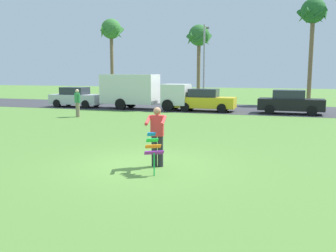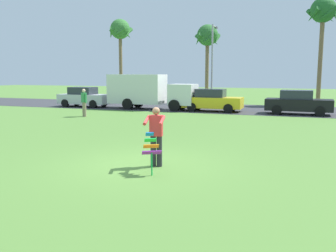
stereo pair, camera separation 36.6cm
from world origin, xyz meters
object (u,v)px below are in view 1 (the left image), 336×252
parked_car_black (290,102)px  kite_held (153,147)px  parked_car_silver (76,97)px  palm_tree_right_near (199,38)px  person_kite_flyer (157,134)px  palm_tree_centre_far (313,16)px  streetlight_pole (204,59)px  parked_truck_white_box (140,91)px  palm_tree_left_near (111,32)px  person_walker_near (77,102)px  parked_car_yellow (205,100)px

parked_car_black → kite_held: bearing=-102.4°
parked_car_silver → palm_tree_right_near: bearing=54.7°
person_kite_flyer → palm_tree_centre_far: (5.41, 24.39, 6.61)m
person_kite_flyer → streetlight_pole: bearing=99.0°
parked_truck_white_box → parked_car_black: (10.83, 0.00, -0.64)m
palm_tree_left_near → parked_car_black: bearing=-29.1°
person_kite_flyer → parked_truck_white_box: (-7.02, 15.77, 0.46)m
kite_held → parked_car_black: 16.94m
parked_car_black → person_kite_flyer: bearing=-103.6°
kite_held → palm_tree_left_near: size_ratio=0.13×
parked_truck_white_box → streetlight_pole: size_ratio=0.96×
parked_truck_white_box → person_walker_near: parked_truck_white_box is taller
parked_car_silver → palm_tree_right_near: 14.18m
palm_tree_left_near → streetlight_pole: size_ratio=1.21×
person_kite_flyer → kite_held: 0.82m
palm_tree_left_near → parked_car_silver: bearing=-79.7°
palm_tree_left_near → person_walker_near: size_ratio=4.88×
kite_held → palm_tree_centre_far: (5.25, 25.15, 6.84)m
person_kite_flyer → parked_car_silver: bearing=128.6°
parked_car_silver → kite_held: bearing=-52.4°
kite_held → palm_tree_right_near: 28.26m
palm_tree_right_near → streetlight_pole: 4.48m
person_kite_flyer → palm_tree_right_near: (-5.01, 26.48, 5.23)m
parked_car_silver → streetlight_pole: (8.96, 7.05, 3.22)m
palm_tree_right_near → streetlight_pole: size_ratio=1.08×
palm_tree_right_near → palm_tree_centre_far: bearing=-11.3°
parked_car_yellow → streetlight_pole: bearing=103.1°
person_kite_flyer → palm_tree_centre_far: size_ratio=0.19×
palm_tree_left_near → palm_tree_centre_far: bearing=-4.4°
parked_car_yellow → palm_tree_left_near: palm_tree_left_near is taller
palm_tree_centre_far → parked_truck_white_box: bearing=-145.3°
parked_car_black → parked_car_silver: bearing=-180.0°
palm_tree_left_near → person_kite_flyer: bearing=-60.9°
parked_car_yellow → person_walker_near: size_ratio=2.44×
person_kite_flyer → person_walker_near: (-8.82, 9.94, -0.02)m
palm_tree_centre_far → parked_car_silver: bearing=-154.4°
parked_truck_white_box → parked_car_black: 10.85m
kite_held → parked_car_yellow: bearing=97.4°
palm_tree_right_near → person_walker_near: bearing=-103.0°
person_walker_near → parked_car_black: bearing=24.8°
parked_car_yellow → palm_tree_centre_far: bearing=49.3°
kite_held → streetlight_pole: (-3.78, 23.59, 3.27)m
parked_truck_white_box → palm_tree_right_near: 11.89m
kite_held → parked_car_black: size_ratio=0.26×
kite_held → parked_car_black: (3.65, 16.54, 0.05)m
parked_car_yellow → palm_tree_centre_far: palm_tree_centre_far is taller
person_kite_flyer → palm_tree_left_near: bearing=119.1°
person_kite_flyer → parked_car_yellow: person_kite_flyer is taller
parked_car_yellow → parked_car_black: same height
parked_truck_white_box → person_walker_near: 6.12m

